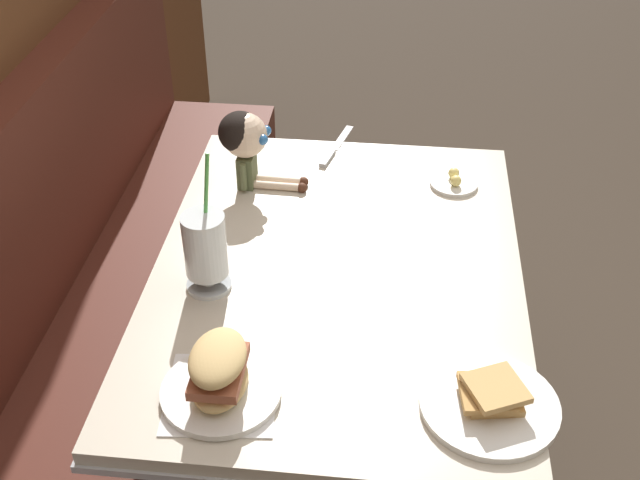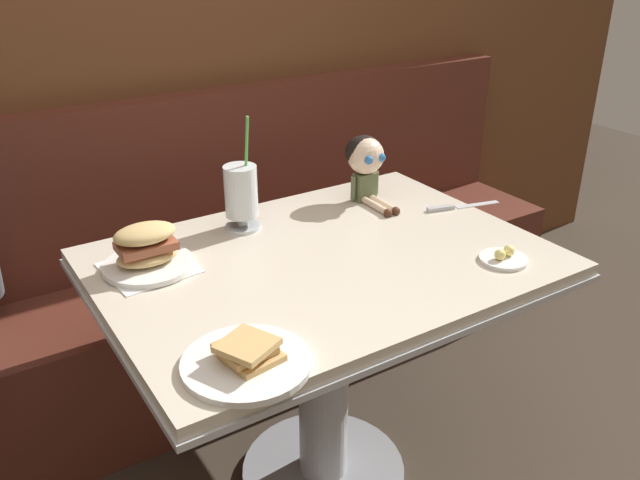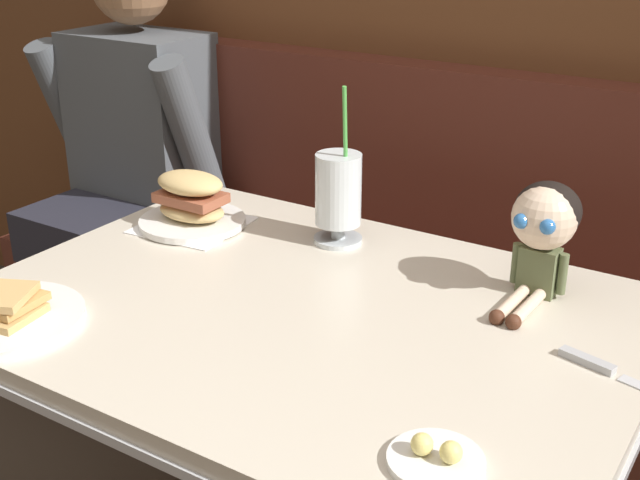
{
  "view_description": "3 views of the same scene",
  "coord_description": "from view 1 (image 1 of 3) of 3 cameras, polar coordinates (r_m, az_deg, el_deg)",
  "views": [
    {
      "loc": [
        -1.38,
        0.07,
        1.84
      ],
      "look_at": [
        0.0,
        0.22,
        0.81
      ],
      "focal_mm": 45.32,
      "sensor_mm": 36.0,
      "label": 1
    },
    {
      "loc": [
        -0.81,
        -1.07,
        1.5
      ],
      "look_at": [
        0.02,
        0.23,
        0.76
      ],
      "focal_mm": 37.24,
      "sensor_mm": 36.0,
      "label": 2
    },
    {
      "loc": [
        0.68,
        -0.84,
        1.38
      ],
      "look_at": [
        0.01,
        0.22,
        0.85
      ],
      "focal_mm": 46.32,
      "sensor_mm": 36.0,
      "label": 3
    }
  ],
  "objects": [
    {
      "name": "booth_bench",
      "position": [
        2.17,
        -15.88,
        -9.31
      ],
      "size": [
        2.6,
        0.48,
        1.0
      ],
      "color": "#512319",
      "rests_on": "ground"
    },
    {
      "name": "butter_saucer",
      "position": [
        2.06,
        9.44,
        4.07
      ],
      "size": [
        0.12,
        0.12,
        0.04
      ],
      "color": "white",
      "rests_on": "diner_table"
    },
    {
      "name": "milkshake_glass",
      "position": [
        1.67,
        -8.09,
        -0.63
      ],
      "size": [
        0.1,
        0.1,
        0.32
      ],
      "color": "silver",
      "rests_on": "diner_table"
    },
    {
      "name": "sandwich_plate",
      "position": [
        1.47,
        -7.1,
        -9.56
      ],
      "size": [
        0.22,
        0.22,
        0.12
      ],
      "color": "white",
      "rests_on": "diner_table"
    },
    {
      "name": "seated_doll",
      "position": [
        1.98,
        -5.31,
        7.1
      ],
      "size": [
        0.12,
        0.22,
        0.2
      ],
      "color": "#5B6642",
      "rests_on": "diner_table"
    },
    {
      "name": "diner_table",
      "position": [
        1.89,
        1.16,
        -6.59
      ],
      "size": [
        1.11,
        0.81,
        0.74
      ],
      "color": "beige",
      "rests_on": "ground"
    },
    {
      "name": "toast_plate",
      "position": [
        1.49,
        11.91,
        -11.08
      ],
      "size": [
        0.25,
        0.25,
        0.06
      ],
      "color": "white",
      "rests_on": "diner_table"
    },
    {
      "name": "butter_knife",
      "position": [
        2.16,
        0.83,
        6.22
      ],
      "size": [
        0.23,
        0.07,
        0.01
      ],
      "color": "silver",
      "rests_on": "diner_table"
    }
  ]
}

